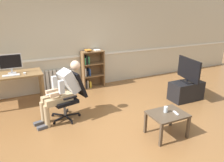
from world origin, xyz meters
TOP-DOWN VIEW (x-y plane):
  - ground_plane at (0.00, 0.00)m, footprint 18.00×18.00m
  - back_wall at (0.00, 2.65)m, footprint 12.00×0.13m
  - computer_desk at (-1.81, 2.15)m, footprint 1.33×0.67m
  - imac_monitor at (-1.79, 2.23)m, footprint 0.50×0.14m
  - keyboard at (-1.82, 2.01)m, footprint 0.36×0.12m
  - computer_mouse at (-1.53, 2.03)m, footprint 0.06×0.10m
  - bookshelf at (0.25, 2.44)m, footprint 0.63×0.29m
  - radiator at (-0.67, 2.54)m, footprint 0.89×0.08m
  - office_chair at (-0.76, 0.96)m, footprint 0.77×0.63m
  - person_seated at (-0.92, 0.92)m, footprint 1.04×0.51m
  - tv_stand at (2.09, 0.59)m, footprint 0.83×0.44m
  - tv_screen at (2.09, 0.59)m, footprint 0.26×0.85m
  - coffee_table at (0.61, -0.47)m, footprint 0.65×0.51m
  - drinking_glass at (0.60, -0.42)m, footprint 0.07×0.07m
  - spare_remote at (0.74, -0.54)m, footprint 0.07×0.15m

SIDE VIEW (x-z plane):
  - ground_plane at x=0.00m, z-range 0.00..0.00m
  - tv_stand at x=2.09m, z-range 0.00..0.47m
  - radiator at x=-0.67m, z-range 0.00..0.63m
  - coffee_table at x=0.61m, z-range 0.15..0.60m
  - spare_remote at x=0.74m, z-range 0.44..0.46m
  - drinking_glass at x=0.60m, z-range 0.44..0.55m
  - office_chair at x=-0.76m, z-range 0.03..1.02m
  - bookshelf at x=0.25m, z-range -0.03..1.09m
  - person_seated at x=-0.92m, z-range 0.05..1.25m
  - computer_desk at x=-1.81m, z-range 0.28..1.03m
  - keyboard at x=-1.82m, z-range 0.76..0.78m
  - computer_mouse at x=-1.53m, z-range 0.76..0.79m
  - tv_screen at x=2.09m, z-range 0.48..1.08m
  - imac_monitor at x=-1.79m, z-range 0.79..1.24m
  - back_wall at x=0.00m, z-range 0.00..2.70m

